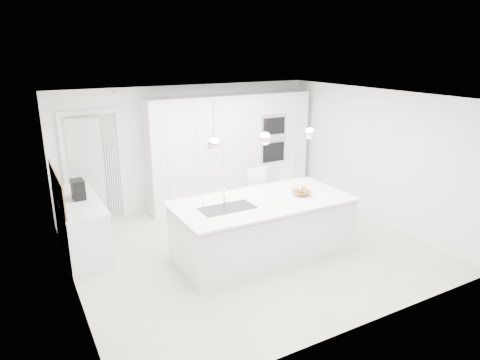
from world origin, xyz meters
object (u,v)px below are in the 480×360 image
bar_stool_left (261,201)px  bar_stool_right (291,196)px  espresso_machine (78,189)px  fruit_bowl (301,193)px  island_base (263,229)px

bar_stool_left → bar_stool_right: (0.74, 0.12, -0.07)m
espresso_machine → bar_stool_right: 3.80m
fruit_bowl → bar_stool_left: bar_stool_left is taller
island_base → espresso_machine: bearing=148.9°
bar_stool_right → island_base: bearing=-142.8°
espresso_machine → bar_stool_right: espresso_machine is taller
island_base → bar_stool_right: (1.18, 0.93, 0.07)m
bar_stool_left → bar_stool_right: bearing=13.5°
bar_stool_left → island_base: bearing=-114.6°
fruit_bowl → espresso_machine: espresso_machine is taller
fruit_bowl → espresso_machine: bearing=153.9°
fruit_bowl → bar_stool_right: bearing=63.2°
island_base → espresso_machine: espresso_machine is taller
fruit_bowl → espresso_machine: size_ratio=0.99×
espresso_machine → island_base: bearing=-31.9°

